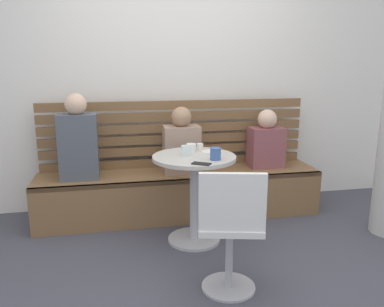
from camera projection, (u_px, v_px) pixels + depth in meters
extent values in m
plane|color=#42424C|center=(209.00, 279.00, 2.74)|extent=(8.00, 8.00, 0.00)
cube|color=silver|center=(172.00, 65.00, 3.97)|extent=(5.20, 0.10, 2.90)
cube|color=brown|center=(180.00, 194.00, 3.83)|extent=(2.70, 0.52, 0.44)
cube|color=brown|center=(184.00, 182.00, 3.56)|extent=(2.70, 0.04, 0.04)
cube|color=brown|center=(176.00, 162.00, 4.00)|extent=(2.65, 0.04, 0.09)
cube|color=brown|center=(176.00, 150.00, 3.97)|extent=(2.65, 0.04, 0.09)
cube|color=brown|center=(176.00, 139.00, 3.95)|extent=(2.65, 0.04, 0.09)
cube|color=brown|center=(176.00, 128.00, 3.92)|extent=(2.65, 0.04, 0.09)
cube|color=brown|center=(176.00, 116.00, 3.90)|extent=(2.65, 0.04, 0.09)
cube|color=brown|center=(175.00, 105.00, 3.87)|extent=(2.65, 0.04, 0.09)
cylinder|color=#ADADB2|center=(194.00, 239.00, 3.33)|extent=(0.44, 0.44, 0.02)
cylinder|color=#ADADB2|center=(194.00, 199.00, 3.25)|extent=(0.07, 0.07, 0.69)
cylinder|color=#B7B2A8|center=(194.00, 157.00, 3.17)|extent=(0.68, 0.68, 0.03)
cylinder|color=#ADADB2|center=(228.00, 287.00, 2.63)|extent=(0.36, 0.36, 0.02)
cylinder|color=#ADADB2|center=(229.00, 257.00, 2.58)|extent=(0.05, 0.05, 0.45)
cube|color=white|center=(230.00, 222.00, 2.53)|extent=(0.48, 0.48, 0.04)
cube|color=white|center=(232.00, 202.00, 2.32)|extent=(0.40, 0.13, 0.36)
cube|color=#4C515B|center=(79.00, 147.00, 3.52)|extent=(0.34, 0.22, 0.59)
sphere|color=#DBB293|center=(76.00, 104.00, 3.43)|extent=(0.19, 0.19, 0.19)
cube|color=brown|center=(266.00, 147.00, 3.94)|extent=(0.34, 0.22, 0.40)
sphere|color=#DBB293|center=(267.00, 119.00, 3.88)|extent=(0.19, 0.19, 0.19)
cube|color=#9E7F6B|center=(182.00, 149.00, 3.73)|extent=(0.34, 0.22, 0.45)
sphere|color=#A37A5B|center=(181.00, 117.00, 3.66)|extent=(0.19, 0.19, 0.19)
cylinder|color=silver|center=(186.00, 150.00, 3.17)|extent=(0.08, 0.08, 0.08)
cylinder|color=white|center=(191.00, 148.00, 3.29)|extent=(0.08, 0.08, 0.07)
cylinder|color=silver|center=(200.00, 147.00, 3.37)|extent=(0.06, 0.06, 0.05)
cylinder|color=#3D5B9E|center=(216.00, 154.00, 3.02)|extent=(0.08, 0.08, 0.09)
cylinder|color=white|center=(212.00, 152.00, 3.27)|extent=(0.17, 0.17, 0.01)
cube|color=black|center=(201.00, 164.00, 2.91)|extent=(0.16, 0.14, 0.01)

